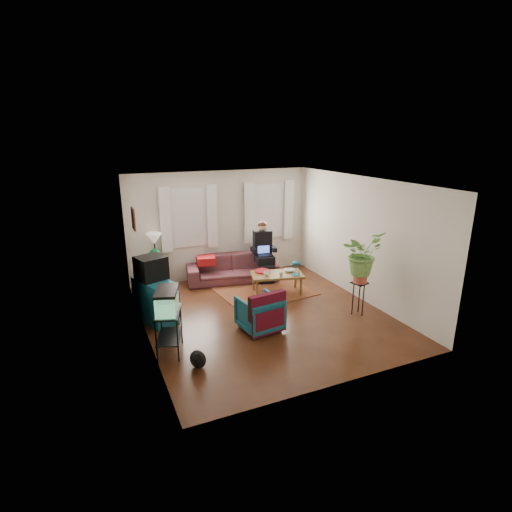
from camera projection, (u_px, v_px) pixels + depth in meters
name	position (u px, v px, depth m)	size (l,w,h in m)	color
floor	(264.00, 315.00, 7.88)	(4.50, 5.00, 0.01)	#4F2B14
ceiling	(265.00, 182.00, 7.12)	(4.50, 5.00, 0.01)	white
wall_back	(221.00, 225.00, 9.68)	(4.50, 0.01, 2.60)	silver
wall_front	(344.00, 300.00, 5.31)	(4.50, 0.01, 2.60)	silver
wall_left	(142.00, 267.00, 6.63)	(0.01, 5.00, 2.60)	silver
wall_right	(362.00, 239.00, 8.37)	(0.01, 5.00, 2.60)	silver
window_left	(189.00, 218.00, 9.28)	(1.08, 0.04, 1.38)	white
window_right	(268.00, 211.00, 10.07)	(1.08, 0.04, 1.38)	white
curtains_left	(189.00, 218.00, 9.21)	(1.36, 0.06, 1.50)	white
curtains_right	(269.00, 212.00, 10.00)	(1.36, 0.06, 1.50)	white
picture_frame	(134.00, 219.00, 7.20)	(0.04, 0.32, 0.40)	#3D2616
area_rug	(264.00, 291.00, 9.06)	(2.00, 1.60, 0.01)	brown
sofa	(232.00, 264.00, 9.59)	(2.15, 0.85, 0.84)	brown
seated_person	(263.00, 253.00, 9.69)	(0.54, 0.66, 1.28)	black
side_table	(157.00, 273.00, 9.19)	(0.47, 0.47, 0.68)	#3E2B17
table_lamp	(155.00, 247.00, 9.00)	(0.35, 0.35, 0.62)	white
dresser	(155.00, 301.00, 7.52)	(0.45, 0.91, 0.82)	#12686F
crt_tv	(151.00, 268.00, 7.42)	(0.50, 0.45, 0.44)	black
aquarium_stand	(169.00, 332.00, 6.41)	(0.36, 0.65, 0.73)	black
aquarium	(167.00, 300.00, 6.25)	(0.33, 0.60, 0.38)	#7FD899
black_cat	(198.00, 358.00, 6.08)	(0.24, 0.37, 0.31)	black
armchair	(259.00, 312.00, 7.19)	(0.69, 0.64, 0.71)	#105461
serape_throw	(268.00, 309.00, 6.92)	(0.71, 0.16, 0.58)	#9E0A0A
coffee_table	(277.00, 283.00, 8.87)	(1.12, 0.61, 0.46)	brown
cup_a	(266.00, 274.00, 8.65)	(0.13, 0.13, 0.10)	white
cup_b	(281.00, 274.00, 8.62)	(0.10, 0.10, 0.10)	beige
bowl	(289.00, 270.00, 8.93)	(0.22, 0.22, 0.06)	white
snack_tray	(262.00, 271.00, 8.89)	(0.35, 0.35, 0.04)	#B21414
birdcage	(296.00, 268.00, 8.67)	(0.18, 0.18, 0.33)	#115B6B
plant_stand	(358.00, 298.00, 7.81)	(0.28, 0.28, 0.67)	black
potted_plant	(362.00, 260.00, 7.57)	(0.76, 0.66, 0.85)	#599947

